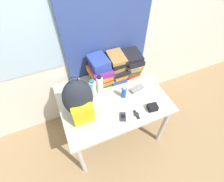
{
  "coord_description": "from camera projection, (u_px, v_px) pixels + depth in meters",
  "views": [
    {
      "loc": [
        -0.44,
        -0.63,
        2.16
      ],
      "look_at": [
        0.0,
        0.41,
        0.81
      ],
      "focal_mm": 28.0,
      "sensor_mm": 36.0,
      "label": 1
    }
  ],
  "objects": [
    {
      "name": "backpack",
      "position": [
        78.0,
        100.0,
        1.55
      ],
      "size": [
        0.27,
        0.26,
        0.49
      ],
      "color": "#1E232D",
      "rests_on": "desk"
    },
    {
      "name": "book_stack_center",
      "position": [
        117.0,
        67.0,
        1.93
      ],
      "size": [
        0.21,
        0.28,
        0.3
      ],
      "color": "navy",
      "rests_on": "desk"
    },
    {
      "name": "sunscreen_bottle",
      "position": [
        124.0,
        92.0,
        1.79
      ],
      "size": [
        0.05,
        0.05,
        0.15
      ],
      "color": "blue",
      "rests_on": "desk"
    },
    {
      "name": "sports_bottle",
      "position": [
        100.0,
        85.0,
        1.81
      ],
      "size": [
        0.07,
        0.07,
        0.23
      ],
      "color": "white",
      "rests_on": "desk"
    },
    {
      "name": "cell_phone",
      "position": [
        123.0,
        117.0,
        1.67
      ],
      "size": [
        0.09,
        0.11,
        0.02
      ],
      "color": "#2D2D33",
      "rests_on": "desk"
    },
    {
      "name": "camera_pouch",
      "position": [
        153.0,
        107.0,
        1.72
      ],
      "size": [
        0.1,
        0.09,
        0.06
      ],
      "color": "black",
      "rests_on": "desk"
    },
    {
      "name": "ground_plane",
      "position": [
        125.0,
        157.0,
        2.14
      ],
      "size": [
        12.0,
        12.0,
        0.0
      ],
      "primitive_type": "plane",
      "color": "#8C704C"
    },
    {
      "name": "sunglasses_case",
      "position": [
        137.0,
        89.0,
        1.89
      ],
      "size": [
        0.16,
        0.08,
        0.04
      ],
      "color": "gray",
      "rests_on": "desk"
    },
    {
      "name": "book_stack_right",
      "position": [
        131.0,
        63.0,
        1.96
      ],
      "size": [
        0.24,
        0.28,
        0.28
      ],
      "color": "red",
      "rests_on": "desk"
    },
    {
      "name": "desk",
      "position": [
        112.0,
        102.0,
        1.9
      ],
      "size": [
        1.1,
        0.83,
        0.71
      ],
      "color": "#B7B299",
      "rests_on": "ground_plane"
    },
    {
      "name": "wristwatch",
      "position": [
        136.0,
        114.0,
        1.69
      ],
      "size": [
        0.05,
        0.11,
        0.01
      ],
      "color": "black",
      "rests_on": "desk"
    },
    {
      "name": "book_stack_left",
      "position": [
        100.0,
        71.0,
        1.87
      ],
      "size": [
        0.24,
        0.29,
        0.32
      ],
      "color": "#1E5623",
      "rests_on": "desk"
    },
    {
      "name": "wall_back",
      "position": [
        92.0,
        27.0,
        1.72
      ],
      "size": [
        6.0,
        0.06,
        2.5
      ],
      "color": "beige",
      "rests_on": "ground_plane"
    },
    {
      "name": "water_bottle",
      "position": [
        93.0,
        89.0,
        1.76
      ],
      "size": [
        0.07,
        0.07,
        0.23
      ],
      "color": "silver",
      "rests_on": "desk"
    },
    {
      "name": "curtain_blue",
      "position": [
        107.0,
        27.0,
        1.72
      ],
      "size": [
        0.93,
        0.04,
        2.5
      ],
      "color": "navy",
      "rests_on": "ground_plane"
    }
  ]
}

